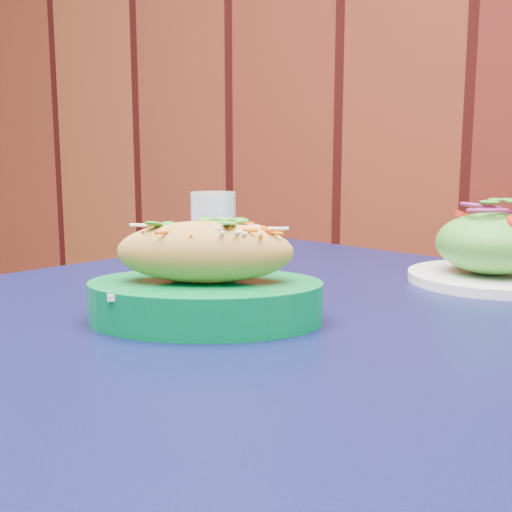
% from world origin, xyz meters
% --- Properties ---
extents(cafe_table, '(0.99, 0.99, 0.75)m').
position_xyz_m(cafe_table, '(0.04, 1.63, 0.66)').
color(cafe_table, black).
rests_on(cafe_table, ground).
extents(banh_mi_basket, '(0.27, 0.23, 0.11)m').
position_xyz_m(banh_mi_basket, '(-0.01, 1.53, 0.79)').
color(banh_mi_basket, '#007434').
rests_on(banh_mi_basket, cafe_table).
extents(salad_plate, '(0.20, 0.20, 0.10)m').
position_xyz_m(salad_plate, '(0.21, 1.86, 0.79)').
color(salad_plate, white).
rests_on(salad_plate, cafe_table).
extents(water_glass, '(0.07, 0.07, 0.11)m').
position_xyz_m(water_glass, '(-0.17, 1.81, 0.80)').
color(water_glass, silver).
rests_on(water_glass, cafe_table).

